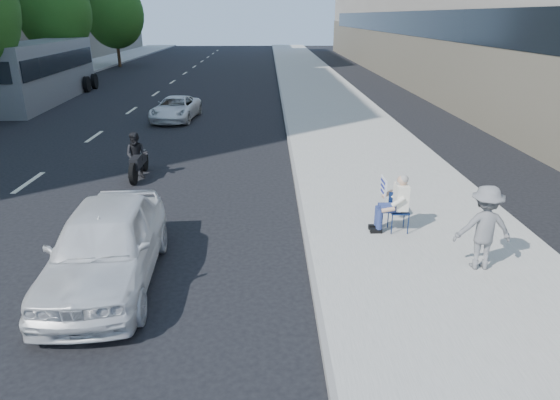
{
  "coord_description": "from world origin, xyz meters",
  "views": [
    {
      "loc": [
        0.65,
        -6.27,
        4.66
      ],
      "look_at": [
        0.87,
        3.11,
        1.19
      ],
      "focal_mm": 32.0,
      "sensor_mm": 36.0,
      "label": 1
    }
  ],
  "objects_px": {
    "motorcycle": "(137,158)",
    "bus": "(42,72)",
    "jogger": "(484,228)",
    "white_sedan_far": "(176,108)",
    "seated_protester": "(394,200)",
    "white_sedan_near": "(106,245)"
  },
  "relations": [
    {
      "from": "motorcycle",
      "to": "bus",
      "type": "bearing_deg",
      "value": 120.45
    },
    {
      "from": "jogger",
      "to": "white_sedan_far",
      "type": "distance_m",
      "value": 17.46
    },
    {
      "from": "seated_protester",
      "to": "white_sedan_near",
      "type": "xyz_separation_m",
      "value": [
        -5.72,
        -1.9,
        -0.12
      ]
    },
    {
      "from": "white_sedan_far",
      "to": "bus",
      "type": "height_order",
      "value": "bus"
    },
    {
      "from": "seated_protester",
      "to": "white_sedan_far",
      "type": "xyz_separation_m",
      "value": [
        -7.13,
        13.56,
        -0.33
      ]
    },
    {
      "from": "bus",
      "to": "jogger",
      "type": "bearing_deg",
      "value": -54.44
    },
    {
      "from": "white_sedan_far",
      "to": "bus",
      "type": "relative_size",
      "value": 0.32
    },
    {
      "from": "jogger",
      "to": "motorcycle",
      "type": "bearing_deg",
      "value": -35.93
    },
    {
      "from": "jogger",
      "to": "white_sedan_near",
      "type": "relative_size",
      "value": 0.37
    },
    {
      "from": "motorcycle",
      "to": "bus",
      "type": "distance_m",
      "value": 17.5
    },
    {
      "from": "seated_protester",
      "to": "bus",
      "type": "bearing_deg",
      "value": 128.92
    },
    {
      "from": "seated_protester",
      "to": "white_sedan_near",
      "type": "relative_size",
      "value": 0.3
    },
    {
      "from": "white_sedan_far",
      "to": "jogger",
      "type": "bearing_deg",
      "value": -56.4
    },
    {
      "from": "jogger",
      "to": "white_sedan_near",
      "type": "height_order",
      "value": "jogger"
    },
    {
      "from": "white_sedan_near",
      "to": "seated_protester",
      "type": "bearing_deg",
      "value": 14.79
    },
    {
      "from": "seated_protester",
      "to": "jogger",
      "type": "bearing_deg",
      "value": -54.93
    },
    {
      "from": "jogger",
      "to": "motorcycle",
      "type": "distance_m",
      "value": 10.12
    },
    {
      "from": "white_sedan_far",
      "to": "seated_protester",
      "type": "bearing_deg",
      "value": -57.31
    },
    {
      "from": "seated_protester",
      "to": "motorcycle",
      "type": "relative_size",
      "value": 0.64
    },
    {
      "from": "seated_protester",
      "to": "jogger",
      "type": "relative_size",
      "value": 0.8
    },
    {
      "from": "white_sedan_near",
      "to": "white_sedan_far",
      "type": "bearing_deg",
      "value": 91.58
    },
    {
      "from": "motorcycle",
      "to": "white_sedan_far",
      "type": "bearing_deg",
      "value": 92.04
    }
  ]
}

